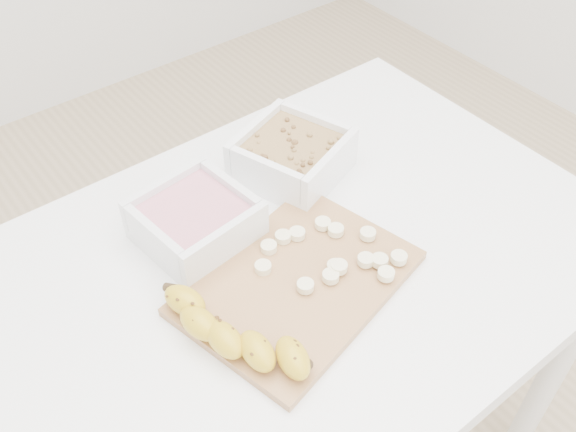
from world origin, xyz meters
TOP-DOWN VIEW (x-y plane):
  - table at (0.00, 0.00)m, footprint 1.00×0.70m
  - bowl_yogurt at (-0.11, 0.13)m, footprint 0.18×0.18m
  - bowl_granola at (0.11, 0.16)m, footprint 0.21×0.21m
  - cutting_board at (-0.04, -0.05)m, footprint 0.38×0.31m
  - banana at (-0.18, -0.08)m, footprint 0.10×0.24m
  - banana_slices at (0.02, -0.05)m, footprint 0.20×0.18m

SIDE VIEW (x-z plane):
  - table at x=0.00m, z-range 0.28..1.03m
  - cutting_board at x=-0.04m, z-range 0.75..0.76m
  - banana_slices at x=0.02m, z-range 0.77..0.78m
  - banana at x=-0.18m, z-range 0.77..0.80m
  - bowl_yogurt at x=-0.11m, z-range 0.75..0.83m
  - bowl_granola at x=0.11m, z-range 0.75..0.83m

